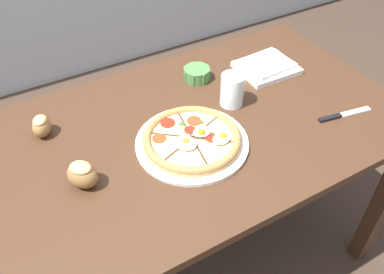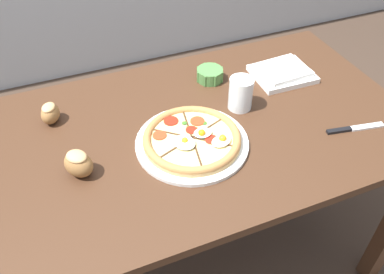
{
  "view_description": "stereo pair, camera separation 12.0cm",
  "coord_description": "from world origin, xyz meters",
  "px_view_note": "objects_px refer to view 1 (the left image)",
  "views": [
    {
      "loc": [
        -0.39,
        -0.83,
        1.59
      ],
      "look_at": [
        0.05,
        -0.07,
        0.78
      ],
      "focal_mm": 38.0,
      "sensor_mm": 36.0,
      "label": 1
    },
    {
      "loc": [
        -0.29,
        -0.89,
        1.59
      ],
      "look_at": [
        0.05,
        -0.07,
        0.78
      ],
      "focal_mm": 38.0,
      "sensor_mm": 36.0,
      "label": 2
    }
  ],
  "objects_px": {
    "pizza": "(192,140)",
    "water_glass": "(232,92)",
    "napkin_folded": "(267,66)",
    "ramekin_bowl": "(197,73)",
    "knife_main": "(344,115)",
    "bread_piece_mid": "(82,174)",
    "bread_piece_near": "(41,126)",
    "dining_table": "(168,159)"
  },
  "relations": [
    {
      "from": "pizza",
      "to": "water_glass",
      "type": "relative_size",
      "value": 3.1
    },
    {
      "from": "pizza",
      "to": "napkin_folded",
      "type": "xyz_separation_m",
      "value": [
        0.44,
        0.21,
        -0.0
      ]
    },
    {
      "from": "pizza",
      "to": "ramekin_bowl",
      "type": "distance_m",
      "value": 0.35
    },
    {
      "from": "knife_main",
      "to": "water_glass",
      "type": "relative_size",
      "value": 1.74
    },
    {
      "from": "bread_piece_mid",
      "to": "water_glass",
      "type": "relative_size",
      "value": 0.99
    },
    {
      "from": "ramekin_bowl",
      "to": "bread_piece_mid",
      "type": "relative_size",
      "value": 0.92
    },
    {
      "from": "bread_piece_mid",
      "to": "knife_main",
      "type": "distance_m",
      "value": 0.84
    },
    {
      "from": "ramekin_bowl",
      "to": "bread_piece_near",
      "type": "distance_m",
      "value": 0.56
    },
    {
      "from": "dining_table",
      "to": "napkin_folded",
      "type": "relative_size",
      "value": 7.44
    },
    {
      "from": "pizza",
      "to": "bread_piece_mid",
      "type": "height_order",
      "value": "bread_piece_mid"
    },
    {
      "from": "dining_table",
      "to": "pizza",
      "type": "xyz_separation_m",
      "value": [
        0.05,
        -0.07,
        0.12
      ]
    },
    {
      "from": "ramekin_bowl",
      "to": "knife_main",
      "type": "distance_m",
      "value": 0.52
    },
    {
      "from": "dining_table",
      "to": "napkin_folded",
      "type": "bearing_deg",
      "value": 16.11
    },
    {
      "from": "ramekin_bowl",
      "to": "knife_main",
      "type": "relative_size",
      "value": 0.52
    },
    {
      "from": "napkin_folded",
      "to": "bread_piece_near",
      "type": "relative_size",
      "value": 2.35
    },
    {
      "from": "dining_table",
      "to": "bread_piece_mid",
      "type": "distance_m",
      "value": 0.32
    },
    {
      "from": "ramekin_bowl",
      "to": "bread_piece_mid",
      "type": "height_order",
      "value": "bread_piece_mid"
    },
    {
      "from": "pizza",
      "to": "ramekin_bowl",
      "type": "relative_size",
      "value": 3.39
    },
    {
      "from": "bread_piece_near",
      "to": "knife_main",
      "type": "bearing_deg",
      "value": -24.56
    },
    {
      "from": "ramekin_bowl",
      "to": "water_glass",
      "type": "relative_size",
      "value": 0.91
    },
    {
      "from": "ramekin_bowl",
      "to": "napkin_folded",
      "type": "distance_m",
      "value": 0.27
    },
    {
      "from": "pizza",
      "to": "knife_main",
      "type": "xyz_separation_m",
      "value": [
        0.49,
        -0.13,
        -0.01
      ]
    },
    {
      "from": "dining_table",
      "to": "bread_piece_near",
      "type": "distance_m",
      "value": 0.4
    },
    {
      "from": "bread_piece_near",
      "to": "water_glass",
      "type": "relative_size",
      "value": 0.82
    },
    {
      "from": "dining_table",
      "to": "knife_main",
      "type": "distance_m",
      "value": 0.59
    },
    {
      "from": "dining_table",
      "to": "ramekin_bowl",
      "type": "bearing_deg",
      "value": 43.16
    },
    {
      "from": "napkin_folded",
      "to": "bread_piece_mid",
      "type": "distance_m",
      "value": 0.8
    },
    {
      "from": "water_glass",
      "to": "knife_main",
      "type": "bearing_deg",
      "value": -40.27
    },
    {
      "from": "bread_piece_near",
      "to": "napkin_folded",
      "type": "bearing_deg",
      "value": -4.01
    },
    {
      "from": "bread_piece_near",
      "to": "knife_main",
      "type": "xyz_separation_m",
      "value": [
        0.87,
        -0.4,
        -0.03
      ]
    },
    {
      "from": "napkin_folded",
      "to": "water_glass",
      "type": "distance_m",
      "value": 0.25
    },
    {
      "from": "dining_table",
      "to": "ramekin_bowl",
      "type": "height_order",
      "value": "ramekin_bowl"
    },
    {
      "from": "dining_table",
      "to": "ramekin_bowl",
      "type": "relative_size",
      "value": 15.65
    },
    {
      "from": "dining_table",
      "to": "water_glass",
      "type": "bearing_deg",
      "value": 8.58
    },
    {
      "from": "pizza",
      "to": "ramekin_bowl",
      "type": "xyz_separation_m",
      "value": [
        0.19,
        0.29,
        0.0
      ]
    },
    {
      "from": "pizza",
      "to": "knife_main",
      "type": "distance_m",
      "value": 0.51
    },
    {
      "from": "water_glass",
      "to": "bread_piece_near",
      "type": "bearing_deg",
      "value": 164.85
    },
    {
      "from": "bread_piece_mid",
      "to": "ramekin_bowl",
      "type": "bearing_deg",
      "value": 28.62
    },
    {
      "from": "pizza",
      "to": "bread_piece_near",
      "type": "relative_size",
      "value": 3.79
    },
    {
      "from": "bread_piece_near",
      "to": "dining_table",
      "type": "bearing_deg",
      "value": -31.59
    },
    {
      "from": "pizza",
      "to": "bread_piece_mid",
      "type": "bearing_deg",
      "value": 178.59
    },
    {
      "from": "dining_table",
      "to": "bread_piece_mid",
      "type": "height_order",
      "value": "bread_piece_mid"
    }
  ]
}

